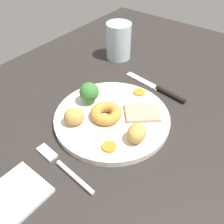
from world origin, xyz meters
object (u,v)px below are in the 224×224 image
(water_glass, at_px, (119,41))
(folded_napkin, at_px, (12,198))
(roast_potato_left, at_px, (136,133))
(roast_potato_right, at_px, (74,116))
(carrot_coin_back, at_px, (109,147))
(broccoli_floret, at_px, (89,92))
(knife, at_px, (160,89))
(carrot_coin_front, at_px, (139,92))
(dinner_plate, at_px, (112,118))
(meat_slice_main, at_px, (142,112))
(fork, at_px, (63,166))
(yorkshire_pudding, at_px, (106,113))

(water_glass, bearing_deg, folded_napkin, -164.03)
(roast_potato_left, distance_m, roast_potato_right, 0.14)
(roast_potato_right, xyz_separation_m, carrot_coin_back, (-0.01, -0.10, -0.02))
(carrot_coin_back, xyz_separation_m, broccoli_floret, (0.08, 0.12, 0.03))
(knife, bearing_deg, roast_potato_left, 112.84)
(carrot_coin_front, height_order, broccoli_floret, broccoli_floret)
(dinner_plate, xyz_separation_m, roast_potato_right, (-0.07, 0.05, 0.03))
(dinner_plate, relative_size, water_glass, 2.41)
(carrot_coin_front, bearing_deg, roast_potato_left, -150.02)
(broccoli_floret, bearing_deg, roast_potato_left, -102.70)
(meat_slice_main, bearing_deg, roast_potato_left, -156.71)
(roast_potato_left, relative_size, carrot_coin_back, 1.56)
(fork, distance_m, knife, 0.32)
(yorkshire_pudding, relative_size, fork, 0.45)
(knife, height_order, folded_napkin, knife)
(fork, bearing_deg, carrot_coin_front, -84.57)
(roast_potato_right, bearing_deg, carrot_coin_back, -95.43)
(carrot_coin_front, bearing_deg, knife, -24.86)
(roast_potato_left, distance_m, water_glass, 0.36)
(folded_napkin, bearing_deg, carrot_coin_back, -21.03)
(roast_potato_right, bearing_deg, yorkshire_pudding, -37.25)
(roast_potato_left, relative_size, roast_potato_right, 1.01)
(meat_slice_main, xyz_separation_m, carrot_coin_back, (-0.12, -0.00, -0.00))
(broccoli_floret, bearing_deg, water_glass, 20.47)
(yorkshire_pudding, xyz_separation_m, roast_potato_right, (-0.05, 0.04, 0.01))
(meat_slice_main, xyz_separation_m, water_glass, (0.20, 0.21, 0.04))
(fork, height_order, folded_napkin, fork)
(broccoli_floret, height_order, knife, broccoli_floret)
(meat_slice_main, xyz_separation_m, carrot_coin_front, (0.06, 0.05, -0.00))
(dinner_plate, xyz_separation_m, carrot_coin_back, (-0.08, -0.05, 0.01))
(roast_potato_left, relative_size, broccoli_floret, 0.85)
(meat_slice_main, relative_size, carrot_coin_front, 2.62)
(dinner_plate, height_order, roast_potato_left, roast_potato_left)
(roast_potato_left, bearing_deg, fork, 149.41)
(dinner_plate, xyz_separation_m, yorkshire_pudding, (-0.01, 0.01, 0.02))
(carrot_coin_front, height_order, folded_napkin, carrot_coin_front)
(carrot_coin_back, height_order, water_glass, water_glass)
(roast_potato_left, bearing_deg, roast_potato_right, 106.75)
(meat_slice_main, bearing_deg, water_glass, 46.78)
(roast_potato_right, bearing_deg, meat_slice_main, -41.46)
(carrot_coin_back, distance_m, folded_napkin, 0.19)
(dinner_plate, xyz_separation_m, meat_slice_main, (0.04, -0.05, 0.01))
(broccoli_floret, height_order, water_glass, water_glass)
(yorkshire_pudding, height_order, fork, yorkshire_pudding)
(dinner_plate, xyz_separation_m, carrot_coin_front, (0.11, -0.00, 0.01))
(carrot_coin_back, distance_m, fork, 0.09)
(roast_potato_left, bearing_deg, broccoli_floret, 77.30)
(yorkshire_pudding, xyz_separation_m, fork, (-0.15, -0.01, -0.02))
(knife, bearing_deg, broccoli_floret, 65.13)
(knife, bearing_deg, water_glass, -14.26)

